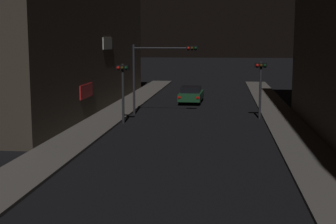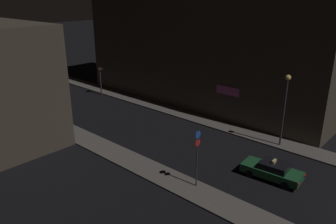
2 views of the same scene
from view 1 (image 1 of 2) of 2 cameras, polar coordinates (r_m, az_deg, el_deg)
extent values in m
cube|color=#5B5651|center=(30.36, -8.40, -1.51)|extent=(2.44, 64.81, 0.13)
cube|color=#5B5651|center=(29.60, 14.09, -1.93)|extent=(2.44, 64.81, 0.13)
cube|color=#473D33|center=(39.03, -12.28, 8.54)|extent=(7.03, 30.55, 10.91)
cube|color=red|center=(32.30, -9.59, 2.46)|extent=(0.08, 2.80, 0.90)
cube|color=white|center=(38.04, -7.13, 8.01)|extent=(0.08, 2.80, 0.90)
cube|color=#1E512D|center=(41.09, 2.75, 1.95)|extent=(1.93, 4.45, 0.60)
cube|color=black|center=(40.83, 2.73, 2.68)|extent=(1.64, 2.03, 0.50)
cube|color=red|center=(38.97, 1.33, 1.75)|extent=(0.24, 0.07, 0.16)
cube|color=red|center=(38.82, 3.53, 1.71)|extent=(0.24, 0.07, 0.16)
cylinder|color=black|center=(42.56, 1.86, 1.77)|extent=(0.24, 0.65, 0.64)
cylinder|color=black|center=(42.41, 4.01, 1.73)|extent=(0.24, 0.65, 0.64)
cylinder|color=black|center=(39.87, 1.41, 1.32)|extent=(0.24, 0.65, 0.64)
cylinder|color=black|center=(39.71, 3.70, 1.27)|extent=(0.24, 0.65, 0.64)
cylinder|color=#2D2D33|center=(34.41, -4.04, 3.80)|extent=(0.16, 0.16, 4.98)
cylinder|color=#2D2D33|center=(33.99, -0.64, 7.54)|extent=(4.11, 0.10, 0.10)
cube|color=black|center=(33.79, 2.86, 7.52)|extent=(0.80, 0.28, 0.32)
sphere|color=red|center=(33.63, 2.41, 7.52)|extent=(0.20, 0.20, 0.20)
sphere|color=#3F2D0C|center=(33.62, 2.84, 7.52)|extent=(0.20, 0.20, 0.20)
sphere|color=#0C3319|center=(33.60, 3.26, 7.51)|extent=(0.20, 0.20, 0.20)
cylinder|color=#2D2D33|center=(30.78, -5.32, 2.14)|extent=(0.16, 0.16, 3.81)
cube|color=black|center=(30.64, -5.36, 5.21)|extent=(0.80, 0.28, 0.32)
sphere|color=red|center=(30.52, -5.89, 5.19)|extent=(0.20, 0.20, 0.20)
sphere|color=#3F2D0C|center=(30.47, -5.43, 5.19)|extent=(0.20, 0.20, 0.20)
sphere|color=#0C3319|center=(30.42, -4.97, 5.19)|extent=(0.20, 0.20, 0.20)
cylinder|color=#2D2D33|center=(33.07, 10.81, 2.51)|extent=(0.16, 0.16, 3.87)
cube|color=black|center=(32.95, 10.89, 5.42)|extent=(0.80, 0.28, 0.32)
sphere|color=red|center=(32.75, 10.48, 5.42)|extent=(0.20, 0.20, 0.20)
sphere|color=#3F2D0C|center=(32.77, 10.91, 5.41)|extent=(0.20, 0.20, 0.20)
sphere|color=#0C3319|center=(32.79, 11.35, 5.40)|extent=(0.20, 0.20, 0.20)
camera|label=2|loc=(25.50, -94.42, 17.90)|focal=35.16mm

